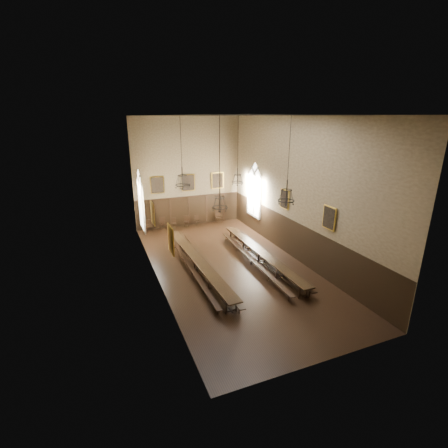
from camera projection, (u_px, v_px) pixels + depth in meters
floor at (230, 267)px, 20.33m from camera, size 9.00×18.00×0.02m
ceiling at (231, 115)px, 17.48m from camera, size 9.00×18.00×0.02m
wall_back at (188, 173)px, 26.83m from camera, size 9.00×0.02×9.00m
wall_front at (334, 255)px, 10.98m from camera, size 9.00×0.02×9.00m
wall_left at (153, 204)px, 17.30m from camera, size 0.02×18.00×9.00m
wall_right at (296, 190)px, 20.51m from camera, size 0.02×18.00×9.00m
wainscot_panelling at (230, 248)px, 19.93m from camera, size 9.00×18.00×2.50m
table_left at (198, 265)px, 19.56m from camera, size 1.04×10.61×0.83m
table_right at (261, 257)px, 20.71m from camera, size 0.72×10.08×0.79m
bench_left_outer at (192, 271)px, 19.19m from camera, size 0.40×9.47×0.43m
bench_left_inner at (208, 266)px, 19.75m from camera, size 0.62×10.64×0.48m
bench_right_inner at (251, 260)px, 20.50m from camera, size 0.62×9.91×0.45m
bench_right_outer at (267, 255)px, 21.22m from camera, size 0.76×10.73×0.48m
chair_0 at (149, 228)px, 26.47m from camera, size 0.49×0.49×0.95m
chair_1 at (163, 226)px, 26.92m from camera, size 0.46×0.46×1.03m
chair_2 at (174, 225)px, 27.25m from camera, size 0.44×0.44×0.87m
chair_3 at (186, 223)px, 27.62m from camera, size 0.51×0.51×0.91m
chair_4 at (197, 222)px, 27.92m from camera, size 0.42×0.42×0.86m
chair_6 at (218, 219)px, 28.65m from camera, size 0.46×0.46×1.03m
chandelier_back_left at (182, 181)px, 20.26m from camera, size 0.93×0.93×4.31m
chandelier_back_right at (237, 177)px, 21.81m from camera, size 0.78×0.78×4.42m
chandelier_front_left at (220, 201)px, 15.51m from camera, size 0.75×0.75×4.35m
chandelier_front_right at (286, 195)px, 17.18m from camera, size 0.89×0.89×4.48m
portrait_back_0 at (157, 185)px, 26.05m from camera, size 1.10×0.12×1.40m
portrait_back_1 at (188, 183)px, 26.97m from camera, size 1.10×0.12×1.40m
portrait_back_2 at (218, 180)px, 27.89m from camera, size 1.10×0.12×1.40m
portrait_left_0 at (153, 213)px, 18.48m from camera, size 0.12×1.00×1.30m
portrait_left_1 at (171, 240)px, 14.52m from camera, size 0.12×1.00×1.30m
portrait_right_0 at (285, 199)px, 21.60m from camera, size 0.12×1.00×1.30m
portrait_right_1 at (329, 218)px, 17.64m from camera, size 0.12×1.00×1.30m
window_right at (254, 190)px, 25.67m from camera, size 0.20×2.20×4.60m
window_left at (141, 200)px, 22.52m from camera, size 0.20×2.20×4.60m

